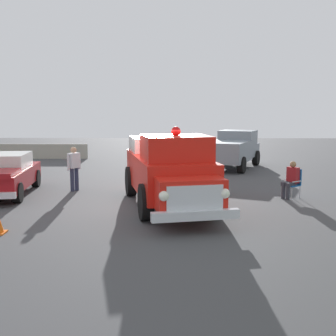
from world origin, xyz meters
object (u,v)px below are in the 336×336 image
object	(u,v)px
lawn_chair_near_truck	(293,181)
lawn_chair_spare	(193,175)
vintage_fire_truck	(169,169)
classic_hot_rod	(3,174)
parked_pickup	(233,149)
spectator_standing	(74,166)
spectator_seated	(291,178)

from	to	relation	value
lawn_chair_near_truck	lawn_chair_spare	world-z (taller)	same
lawn_chair_spare	vintage_fire_truck	bearing A→B (deg)	72.37
vintage_fire_truck	classic_hot_rod	bearing A→B (deg)	-16.39
parked_pickup	lawn_chair_spare	xyz separation A→B (m)	(2.32, 6.10, -0.40)
vintage_fire_truck	classic_hot_rod	size ratio (longest dim) A/B	1.38
vintage_fire_truck	lawn_chair_near_truck	size ratio (longest dim) A/B	6.16
classic_hot_rod	parked_pickup	bearing A→B (deg)	-142.43
vintage_fire_truck	spectator_standing	world-z (taller)	vintage_fire_truck
lawn_chair_near_truck	spectator_standing	size ratio (longest dim) A/B	0.61
classic_hot_rod	spectator_standing	bearing A→B (deg)	-162.04
classic_hot_rod	lawn_chair_near_truck	size ratio (longest dim) A/B	4.45
vintage_fire_truck	spectator_standing	distance (m)	4.43
lawn_chair_near_truck	spectator_standing	xyz separation A→B (m)	(7.93, -1.13, 0.37)
spectator_standing	lawn_chair_spare	bearing A→B (deg)	-177.40
classic_hot_rod	parked_pickup	xyz separation A→B (m)	(-9.20, -7.07, 0.24)
classic_hot_rod	spectator_seated	xyz separation A→B (m)	(-10.21, 0.43, -0.05)
spectator_standing	spectator_seated	bearing A→B (deg)	171.23
vintage_fire_truck	lawn_chair_spare	distance (m)	2.94
parked_pickup	classic_hot_rod	bearing A→B (deg)	37.57
vintage_fire_truck	lawn_chair_spare	size ratio (longest dim) A/B	6.16
classic_hot_rod	spectator_standing	size ratio (longest dim) A/B	2.71
lawn_chair_near_truck	spectator_seated	distance (m)	0.17
vintage_fire_truck	parked_pickup	world-z (taller)	vintage_fire_truck
lawn_chair_near_truck	spectator_seated	world-z (taller)	spectator_seated
lawn_chair_spare	spectator_standing	size ratio (longest dim) A/B	0.61
classic_hot_rod	lawn_chair_spare	bearing A→B (deg)	-171.92
classic_hot_rod	lawn_chair_spare	world-z (taller)	classic_hot_rod
lawn_chair_near_truck	parked_pickup	bearing A→B (deg)	-81.48
parked_pickup	spectator_seated	size ratio (longest dim) A/B	3.97
lawn_chair_spare	spectator_standing	world-z (taller)	spectator_standing
parked_pickup	spectator_standing	bearing A→B (deg)	42.76
vintage_fire_truck	lawn_chair_near_truck	world-z (taller)	vintage_fire_truck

